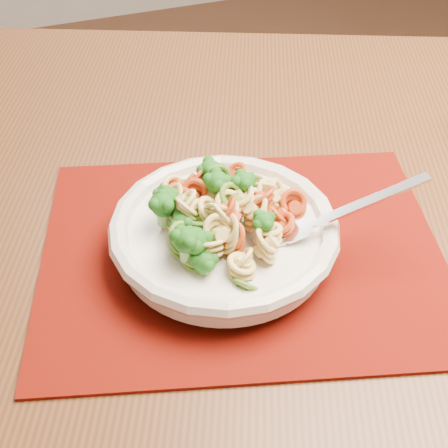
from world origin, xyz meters
name	(u,v)px	position (x,y,z in m)	size (l,w,h in m)	color
dining_table	(223,271)	(-0.31, -0.26, 0.65)	(1.64, 1.37, 0.75)	#542C17
placemat	(242,252)	(-0.32, -0.33, 0.75)	(0.41, 0.32, 0.00)	#660A04
pasta_bowl	(224,233)	(-0.34, -0.33, 0.78)	(0.23, 0.23, 0.04)	beige
pasta_broccoli_heap	(224,219)	(-0.34, -0.33, 0.80)	(0.20, 0.20, 0.06)	#F0DA76
fork	(298,231)	(-0.27, -0.37, 0.80)	(0.19, 0.02, 0.01)	silver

